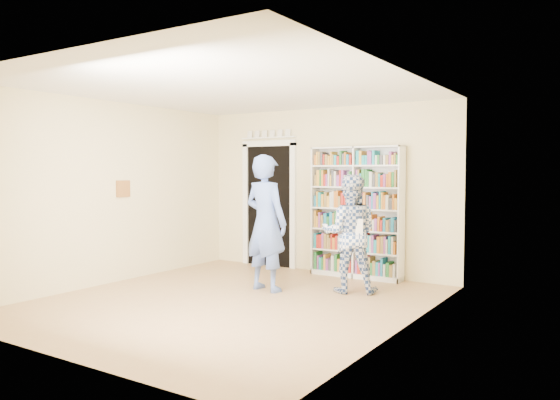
% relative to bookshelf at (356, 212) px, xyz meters
% --- Properties ---
extents(floor, '(5.00, 5.00, 0.00)m').
position_rel_bookshelf_xyz_m(floor, '(-0.64, -2.34, -1.03)').
color(floor, '#AD7D53').
rests_on(floor, ground).
extents(ceiling, '(5.00, 5.00, 0.00)m').
position_rel_bookshelf_xyz_m(ceiling, '(-0.64, -2.34, 1.67)').
color(ceiling, white).
rests_on(ceiling, wall_back).
extents(wall_back, '(4.50, 0.00, 4.50)m').
position_rel_bookshelf_xyz_m(wall_back, '(-0.64, 0.16, 0.32)').
color(wall_back, beige).
rests_on(wall_back, floor).
extents(wall_left, '(0.00, 5.00, 5.00)m').
position_rel_bookshelf_xyz_m(wall_left, '(-2.89, -2.34, 0.32)').
color(wall_left, beige).
rests_on(wall_left, floor).
extents(wall_right, '(0.00, 5.00, 5.00)m').
position_rel_bookshelf_xyz_m(wall_right, '(1.61, -2.34, 0.32)').
color(wall_right, beige).
rests_on(wall_right, floor).
extents(bookshelf, '(1.49, 0.28, 2.05)m').
position_rel_bookshelf_xyz_m(bookshelf, '(0.00, 0.00, 0.00)').
color(bookshelf, white).
rests_on(bookshelf, floor).
extents(doorway, '(1.10, 0.08, 2.43)m').
position_rel_bookshelf_xyz_m(doorway, '(-1.74, 0.13, 0.15)').
color(doorway, black).
rests_on(doorway, floor).
extents(wall_art, '(0.03, 0.25, 0.25)m').
position_rel_bookshelf_xyz_m(wall_art, '(-2.87, -2.14, 0.37)').
color(wall_art, brown).
rests_on(wall_art, wall_left).
extents(man_blue, '(0.75, 0.54, 1.89)m').
position_rel_bookshelf_xyz_m(man_blue, '(-0.66, -1.55, -0.09)').
color(man_blue, '#5570BD').
rests_on(man_blue, floor).
extents(man_plaid, '(0.97, 0.87, 1.62)m').
position_rel_bookshelf_xyz_m(man_plaid, '(0.37, -1.02, -0.22)').
color(man_plaid, navy).
rests_on(man_plaid, floor).
extents(paper_sheet, '(0.18, 0.06, 0.27)m').
position_rel_bookshelf_xyz_m(paper_sheet, '(0.54, -1.18, -0.13)').
color(paper_sheet, white).
rests_on(paper_sheet, man_plaid).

